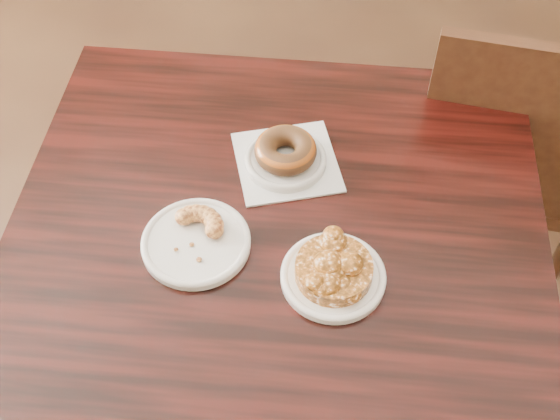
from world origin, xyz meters
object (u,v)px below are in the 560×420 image
(cafe_table, at_px, (276,343))
(cruller_fragment, at_px, (195,236))
(chair_far, at_px, (503,149))
(glazed_donut, at_px, (286,150))
(apple_fritter, at_px, (334,268))

(cafe_table, relative_size, cruller_fragment, 8.70)
(chair_far, distance_m, glazed_donut, 0.70)
(chair_far, bearing_deg, cafe_table, 55.37)
(chair_far, xyz_separation_m, cruller_fragment, (-0.49, -0.68, 0.33))
(apple_fritter, height_order, cruller_fragment, apple_fritter)
(chair_far, relative_size, apple_fritter, 5.39)
(chair_far, xyz_separation_m, apple_fritter, (-0.26, -0.68, 0.33))
(glazed_donut, height_order, apple_fritter, glazed_donut)
(glazed_donut, relative_size, apple_fritter, 0.66)
(cruller_fragment, bearing_deg, glazed_donut, 68.78)
(chair_far, height_order, apple_fritter, chair_far)
(cafe_table, bearing_deg, cruller_fragment, -166.52)
(chair_far, height_order, glazed_donut, chair_far)
(chair_far, height_order, cruller_fragment, chair_far)
(apple_fritter, bearing_deg, glazed_donut, 125.03)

